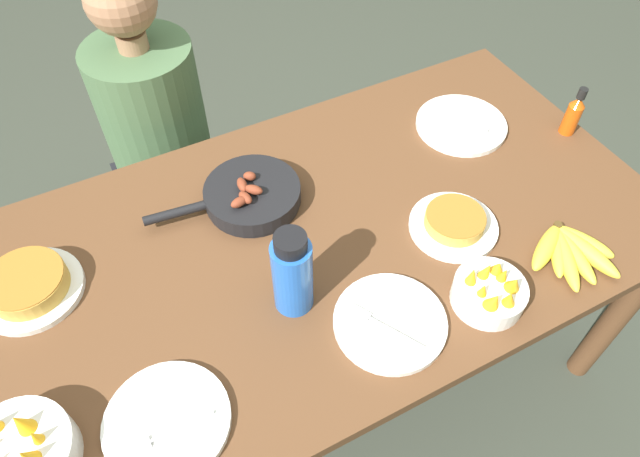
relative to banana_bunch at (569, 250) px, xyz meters
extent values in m
plane|color=#383D33|center=(-0.50, 0.32, -0.77)|extent=(14.00, 14.00, 0.00)
cube|color=brown|center=(-0.50, 0.32, -0.04)|extent=(1.73, 0.92, 0.03)
cylinder|color=brown|center=(0.31, -0.08, -0.41)|extent=(0.07, 0.07, 0.72)
cylinder|color=brown|center=(-1.30, 0.73, -0.41)|extent=(0.07, 0.07, 0.72)
cylinder|color=brown|center=(0.31, 0.73, -0.41)|extent=(0.07, 0.07, 0.72)
ellipsoid|color=yellow|center=(-0.04, 0.03, 0.00)|extent=(0.16, 0.12, 0.04)
ellipsoid|color=yellow|center=(-0.02, 0.01, 0.00)|extent=(0.12, 0.14, 0.03)
ellipsoid|color=yellow|center=(-0.02, -0.01, 0.00)|extent=(0.12, 0.19, 0.04)
ellipsoid|color=yellow|center=(0.00, -0.01, 0.00)|extent=(0.07, 0.18, 0.04)
ellipsoid|color=yellow|center=(0.03, -0.02, 0.00)|extent=(0.07, 0.20, 0.04)
ellipsoid|color=yellow|center=(0.05, 0.00, 0.00)|extent=(0.10, 0.15, 0.04)
cylinder|color=#4C3819|center=(0.02, 0.07, 0.00)|extent=(0.02, 0.02, 0.04)
cylinder|color=black|center=(-0.60, 0.50, -0.01)|extent=(0.24, 0.24, 0.01)
cylinder|color=black|center=(-0.60, 0.50, 0.01)|extent=(0.25, 0.25, 0.04)
cylinder|color=black|center=(-0.80, 0.53, 0.02)|extent=(0.16, 0.04, 0.02)
ellipsoid|color=brown|center=(-0.65, 0.46, 0.05)|extent=(0.05, 0.04, 0.03)
ellipsoid|color=brown|center=(-0.59, 0.53, 0.04)|extent=(0.04, 0.04, 0.03)
ellipsoid|color=brown|center=(-0.60, 0.48, 0.05)|extent=(0.05, 0.05, 0.02)
ellipsoid|color=brown|center=(-0.63, 0.47, 0.05)|extent=(0.04, 0.05, 0.03)
ellipsoid|color=brown|center=(-0.62, 0.51, 0.05)|extent=(0.03, 0.05, 0.03)
cylinder|color=white|center=(-1.16, 0.48, -0.01)|extent=(0.23, 0.23, 0.02)
cylinder|color=gold|center=(-1.16, 0.48, 0.02)|extent=(0.18, 0.18, 0.04)
cylinder|color=#9F6624|center=(-1.16, 0.48, 0.04)|extent=(0.17, 0.17, 0.00)
cylinder|color=white|center=(-0.19, 0.19, -0.01)|extent=(0.22, 0.22, 0.02)
cylinder|color=gold|center=(-0.19, 0.19, 0.01)|extent=(0.15, 0.15, 0.03)
cylinder|color=#9F6624|center=(-0.19, 0.19, 0.03)|extent=(0.14, 0.14, 0.00)
cylinder|color=white|center=(0.05, 0.50, -0.01)|extent=(0.26, 0.26, 0.02)
cylinder|color=#B2B2B7|center=(0.04, 0.52, 0.00)|extent=(0.07, 0.10, 0.01)
cube|color=#B2B2B7|center=(0.09, 0.45, 0.00)|extent=(0.04, 0.05, 0.00)
cylinder|color=white|center=(-0.48, 0.03, -0.01)|extent=(0.25, 0.25, 0.02)
cylinder|color=#B2B2B7|center=(-0.48, 0.00, 0.00)|extent=(0.07, 0.12, 0.01)
cube|color=#B2B2B7|center=(-0.53, 0.08, 0.00)|extent=(0.04, 0.06, 0.00)
cylinder|color=white|center=(-0.98, 0.05, -0.01)|extent=(0.25, 0.25, 0.02)
cylinder|color=#B2B2B7|center=(-0.95, 0.02, 0.00)|extent=(0.13, 0.01, 0.01)
cube|color=#B2B2B7|center=(-1.04, 0.02, 0.00)|extent=(0.05, 0.02, 0.00)
cylinder|color=white|center=(-0.25, -0.01, 0.01)|extent=(0.16, 0.16, 0.06)
cone|color=#F4A819|center=(-0.22, -0.01, 0.05)|extent=(0.03, 0.04, 0.05)
cone|color=#F4A819|center=(-0.22, 0.01, 0.05)|extent=(0.05, 0.05, 0.04)
cone|color=#F4A819|center=(-0.25, 0.02, 0.05)|extent=(0.04, 0.03, 0.05)
cone|color=#F4A819|center=(-0.28, 0.02, 0.05)|extent=(0.05, 0.05, 0.05)
cone|color=#F4A819|center=(-0.28, -0.02, 0.05)|extent=(0.03, 0.03, 0.04)
cone|color=#F4A819|center=(-0.28, -0.05, 0.05)|extent=(0.06, 0.06, 0.05)
cone|color=#F4A819|center=(-0.25, -0.06, 0.05)|extent=(0.04, 0.03, 0.05)
cone|color=#F4A819|center=(-0.22, -0.04, 0.06)|extent=(0.06, 0.06, 0.06)
cylinder|color=white|center=(-1.23, 0.10, 0.01)|extent=(0.21, 0.21, 0.07)
cone|color=#F4A819|center=(-1.19, 0.09, 0.06)|extent=(0.03, 0.03, 0.05)
cone|color=#F4A819|center=(-1.21, 0.13, 0.07)|extent=(0.06, 0.06, 0.06)
cone|color=#F4A819|center=(-1.20, 0.06, 0.07)|extent=(0.05, 0.05, 0.06)
cylinder|color=blue|center=(-0.64, 0.18, 0.08)|extent=(0.09, 0.09, 0.20)
cylinder|color=black|center=(-0.64, 0.18, 0.19)|extent=(0.07, 0.07, 0.03)
cylinder|color=#C64C0F|center=(0.31, 0.34, 0.03)|extent=(0.04, 0.04, 0.09)
cone|color=#C64C0F|center=(0.31, 0.34, 0.09)|extent=(0.04, 0.04, 0.03)
cylinder|color=black|center=(0.31, 0.34, 0.12)|extent=(0.02, 0.02, 0.03)
cube|color=black|center=(-0.72, 1.03, -0.56)|extent=(0.35, 0.35, 0.41)
cylinder|color=#476642|center=(-0.72, 1.03, -0.09)|extent=(0.32, 0.32, 0.52)
cylinder|color=#9E7051|center=(-0.72, 1.03, 0.19)|extent=(0.09, 0.09, 0.05)
camera|label=1|loc=(-0.90, -0.45, 1.08)|focal=32.00mm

